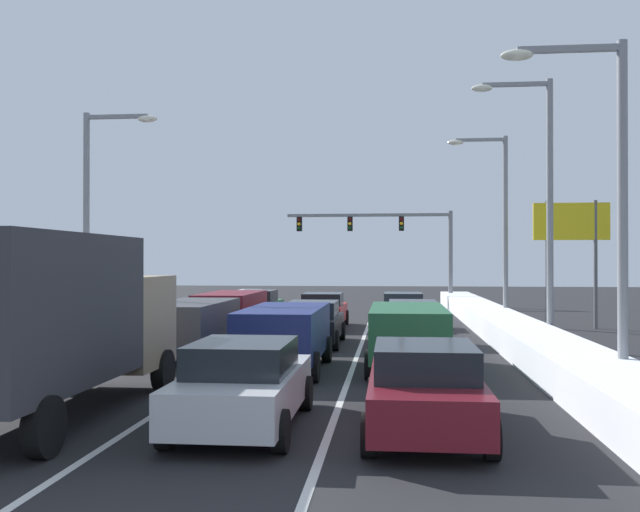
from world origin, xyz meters
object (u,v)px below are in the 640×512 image
(sedan_black_center_lane_third, at_px, (313,323))
(street_lamp_right_mid, at_px, (539,189))
(sedan_gray_right_lane_third, at_px, (413,322))
(sedan_silver_center_lane_nearest, at_px, (244,384))
(sedan_green_left_lane_fourth, at_px, (258,306))
(street_lamp_right_far, at_px, (497,213))
(suv_green_right_lane_second, at_px, (408,332))
(roadside_sign_right, at_px, (571,235))
(box_truck_left_lane_nearest, at_px, (51,315))
(street_lamp_left_mid, at_px, (96,205))
(sedan_maroon_right_lane_nearest, at_px, (425,388))
(suv_charcoal_left_lane_second, at_px, (191,324))
(suv_navy_center_lane_second, at_px, (285,332))
(street_lamp_right_near, at_px, (604,182))
(sedan_white_right_lane_fourth, at_px, (403,310))
(sedan_red_center_lane_fourth, at_px, (323,310))
(traffic_light_gantry, at_px, (392,233))
(suv_maroon_left_lane_third, at_px, (231,309))

(sedan_black_center_lane_third, height_order, street_lamp_right_mid, street_lamp_right_mid)
(sedan_gray_right_lane_third, height_order, sedan_silver_center_lane_nearest, same)
(sedan_green_left_lane_fourth, xyz_separation_m, street_lamp_right_far, (11.09, -0.90, 4.30))
(suv_green_right_lane_second, distance_m, roadside_sign_right, 14.55)
(box_truck_left_lane_nearest, distance_m, street_lamp_left_mid, 12.43)
(sedan_green_left_lane_fourth, distance_m, street_lamp_left_mid, 11.03)
(sedan_maroon_right_lane_nearest, distance_m, suv_charcoal_left_lane_second, 10.92)
(suv_navy_center_lane_second, height_order, street_lamp_right_near, street_lamp_right_near)
(roadside_sign_right, bearing_deg, street_lamp_right_near, -101.48)
(street_lamp_right_far, height_order, street_lamp_left_mid, street_lamp_right_far)
(sedan_white_right_lane_fourth, bearing_deg, street_lamp_left_mid, -145.39)
(sedan_gray_right_lane_third, height_order, sedan_white_right_lane_fourth, same)
(street_lamp_right_far, bearing_deg, street_lamp_right_near, -90.72)
(sedan_red_center_lane_fourth, xyz_separation_m, box_truck_left_lane_nearest, (-3.23, -18.19, 1.14))
(roadside_sign_right, bearing_deg, suv_charcoal_left_lane_second, -142.58)
(roadside_sign_right, bearing_deg, box_truck_left_lane_nearest, -126.35)
(sedan_green_left_lane_fourth, bearing_deg, roadside_sign_right, -8.07)
(sedan_black_center_lane_third, distance_m, suv_charcoal_left_lane_second, 4.84)
(sedan_red_center_lane_fourth, relative_size, street_lamp_right_mid, 0.50)
(traffic_light_gantry, bearing_deg, suv_maroon_left_lane_third, -107.34)
(street_lamp_right_far, distance_m, roadside_sign_right, 3.32)
(suv_navy_center_lane_second, bearing_deg, street_lamp_right_near, -20.77)
(traffic_light_gantry, bearing_deg, suv_charcoal_left_lane_second, -103.01)
(sedan_gray_right_lane_third, relative_size, street_lamp_right_far, 0.53)
(traffic_light_gantry, relative_size, street_lamp_right_far, 1.29)
(sedan_black_center_lane_third, xyz_separation_m, street_lamp_left_mid, (-7.57, -0.53, 4.08))
(box_truck_left_lane_nearest, height_order, street_lamp_left_mid, street_lamp_left_mid)
(sedan_green_left_lane_fourth, bearing_deg, street_lamp_left_mid, -112.40)
(box_truck_left_lane_nearest, distance_m, suv_charcoal_left_lane_second, 8.43)
(suv_green_right_lane_second, relative_size, sedan_green_left_lane_fourth, 1.09)
(suv_green_right_lane_second, height_order, sedan_black_center_lane_third, suv_green_right_lane_second)
(street_lamp_right_mid, bearing_deg, box_truck_left_lane_nearest, -133.59)
(sedan_white_right_lane_fourth, xyz_separation_m, sedan_silver_center_lane_nearest, (-3.05, -19.06, 0.00))
(street_lamp_right_near, bearing_deg, street_lamp_right_mid, 87.60)
(sedan_white_right_lane_fourth, bearing_deg, sedan_green_left_lane_fourth, 163.36)
(suv_charcoal_left_lane_second, height_order, roadside_sign_right, roadside_sign_right)
(street_lamp_right_near, bearing_deg, sedan_gray_right_lane_third, 112.21)
(suv_charcoal_left_lane_second, xyz_separation_m, suv_maroon_left_lane_third, (-0.19, 6.17, 0.00))
(sedan_green_left_lane_fourth, height_order, street_lamp_right_mid, street_lamp_right_mid)
(sedan_maroon_right_lane_nearest, height_order, street_lamp_left_mid, street_lamp_left_mid)
(street_lamp_right_mid, bearing_deg, traffic_light_gantry, 101.97)
(suv_green_right_lane_second, xyz_separation_m, sedan_gray_right_lane_third, (0.30, 5.99, -0.25))
(sedan_black_center_lane_third, height_order, street_lamp_right_far, street_lamp_right_far)
(sedan_red_center_lane_fourth, distance_m, street_lamp_right_near, 17.09)
(sedan_maroon_right_lane_nearest, xyz_separation_m, street_lamp_left_mid, (-10.81, 11.72, 4.08))
(sedan_gray_right_lane_third, relative_size, sedan_green_left_lane_fourth, 1.00)
(sedan_maroon_right_lane_nearest, height_order, sedan_silver_center_lane_nearest, same)
(sedan_maroon_right_lane_nearest, xyz_separation_m, sedan_gray_right_lane_third, (0.18, 12.95, 0.00))
(sedan_silver_center_lane_nearest, distance_m, street_lamp_right_mid, 14.73)
(suv_green_right_lane_second, relative_size, street_lamp_right_near, 0.64)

